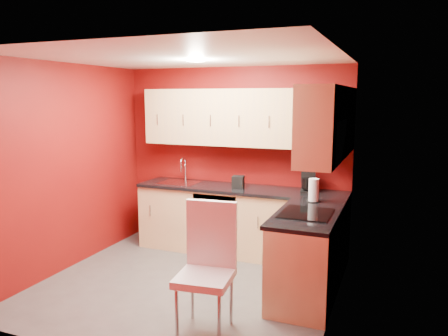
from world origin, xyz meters
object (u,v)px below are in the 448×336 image
Objects in this scene: microwave at (320,141)px; sink at (180,180)px; dining_chair at (205,271)px; coffee_maker at (308,181)px; paper_towel at (314,190)px; napkin_holder at (238,182)px.

sink is (-2.09, 1.00, -0.72)m from microwave.
coffee_maker is at bearing 70.09° from dining_chair.
coffee_maker reaches higher than paper_towel.
sink is 0.45× the size of dining_chair.
sink reaches higher than dining_chair.
paper_towel is (0.16, -0.48, -0.01)m from coffee_maker.
paper_towel is at bearing -12.96° from sink.
microwave is 1.24m from coffee_maker.
dining_chair is at bearing -57.29° from sink.
microwave is 2.43m from sink.
paper_towel is at bearing 61.08° from dining_chair.
sink is at bearing 176.53° from napkin_holder.
dining_chair is at bearing -112.52° from paper_towel.
microwave is 2.58× the size of coffee_maker.
napkin_holder is 1.13m from paper_towel.
coffee_maker is 0.51m from paper_towel.
sink is 0.89m from napkin_holder.
paper_towel is at bearing 104.60° from microwave.
dining_chair is at bearing -128.04° from microwave.
microwave reaches higher than paper_towel.
dining_chair is at bearing -78.28° from napkin_holder.
microwave reaches higher than napkin_holder.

